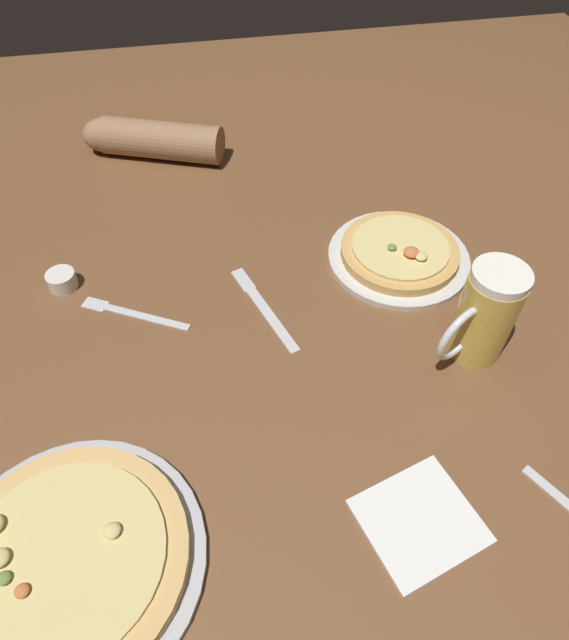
{
  "coord_description": "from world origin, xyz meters",
  "views": [
    {
      "loc": [
        -0.11,
        -0.59,
        0.72
      ],
      "look_at": [
        0.0,
        0.0,
        0.02
      ],
      "focal_mm": 30.64,
      "sensor_mm": 36.0,
      "label": 1
    }
  ],
  "objects_px": {
    "beer_mug_dark": "(484,315)",
    "knife_right": "(264,307)",
    "pizza_plate_far": "(399,254)",
    "ramekin_sauce": "(62,280)",
    "diner_arm": "(148,139)",
    "napkin_folded": "(420,520)",
    "fork_left": "(132,313)",
    "pizza_plate_near": "(68,562)"
  },
  "relations": [
    {
      "from": "pizza_plate_far",
      "to": "napkin_folded",
      "type": "bearing_deg",
      "value": -105.45
    },
    {
      "from": "beer_mug_dark",
      "to": "ramekin_sauce",
      "type": "xyz_separation_m",
      "value": [
        -0.67,
        0.28,
        -0.07
      ]
    },
    {
      "from": "pizza_plate_far",
      "to": "fork_left",
      "type": "bearing_deg",
      "value": -174.7
    },
    {
      "from": "beer_mug_dark",
      "to": "fork_left",
      "type": "height_order",
      "value": "beer_mug_dark"
    },
    {
      "from": "napkin_folded",
      "to": "diner_arm",
      "type": "height_order",
      "value": "diner_arm"
    },
    {
      "from": "knife_right",
      "to": "pizza_plate_far",
      "type": "bearing_deg",
      "value": 15.39
    },
    {
      "from": "diner_arm",
      "to": "ramekin_sauce",
      "type": "bearing_deg",
      "value": -112.72
    },
    {
      "from": "napkin_folded",
      "to": "pizza_plate_near",
      "type": "bearing_deg",
      "value": 176.35
    },
    {
      "from": "ramekin_sauce",
      "to": "fork_left",
      "type": "distance_m",
      "value": 0.15
    },
    {
      "from": "pizza_plate_near",
      "to": "diner_arm",
      "type": "bearing_deg",
      "value": 82.11
    },
    {
      "from": "napkin_folded",
      "to": "knife_right",
      "type": "distance_m",
      "value": 0.44
    },
    {
      "from": "ramekin_sauce",
      "to": "diner_arm",
      "type": "bearing_deg",
      "value": 67.28
    },
    {
      "from": "ramekin_sauce",
      "to": "knife_right",
      "type": "height_order",
      "value": "ramekin_sauce"
    },
    {
      "from": "fork_left",
      "to": "diner_arm",
      "type": "xyz_separation_m",
      "value": [
        0.05,
        0.5,
        0.04
      ]
    },
    {
      "from": "napkin_folded",
      "to": "diner_arm",
      "type": "relative_size",
      "value": 0.45
    },
    {
      "from": "knife_right",
      "to": "fork_left",
      "type": "bearing_deg",
      "value": 172.77
    },
    {
      "from": "pizza_plate_far",
      "to": "fork_left",
      "type": "distance_m",
      "value": 0.5
    },
    {
      "from": "ramekin_sauce",
      "to": "diner_arm",
      "type": "distance_m",
      "value": 0.44
    },
    {
      "from": "pizza_plate_near",
      "to": "ramekin_sauce",
      "type": "relative_size",
      "value": 6.51
    },
    {
      "from": "fork_left",
      "to": "ramekin_sauce",
      "type": "bearing_deg",
      "value": 142.5
    },
    {
      "from": "napkin_folded",
      "to": "ramekin_sauce",
      "type": "bearing_deg",
      "value": 132.49
    },
    {
      "from": "pizza_plate_far",
      "to": "beer_mug_dark",
      "type": "height_order",
      "value": "beer_mug_dark"
    },
    {
      "from": "knife_right",
      "to": "ramekin_sauce",
      "type": "bearing_deg",
      "value": 160.69
    },
    {
      "from": "fork_left",
      "to": "knife_right",
      "type": "height_order",
      "value": "same"
    },
    {
      "from": "beer_mug_dark",
      "to": "knife_right",
      "type": "xyz_separation_m",
      "value": [
        -0.32,
        0.15,
        -0.08
      ]
    },
    {
      "from": "fork_left",
      "to": "napkin_folded",
      "type": "bearing_deg",
      "value": -50.19
    },
    {
      "from": "beer_mug_dark",
      "to": "knife_right",
      "type": "bearing_deg",
      "value": 154.26
    },
    {
      "from": "pizza_plate_far",
      "to": "fork_left",
      "type": "height_order",
      "value": "pizza_plate_far"
    },
    {
      "from": "fork_left",
      "to": "knife_right",
      "type": "distance_m",
      "value": 0.23
    },
    {
      "from": "diner_arm",
      "to": "napkin_folded",
      "type": "bearing_deg",
      "value": -71.29
    },
    {
      "from": "pizza_plate_near",
      "to": "beer_mug_dark",
      "type": "distance_m",
      "value": 0.67
    },
    {
      "from": "pizza_plate_near",
      "to": "fork_left",
      "type": "distance_m",
      "value": 0.42
    },
    {
      "from": "pizza_plate_far",
      "to": "beer_mug_dark",
      "type": "xyz_separation_m",
      "value": [
        0.05,
        -0.23,
        0.07
      ]
    },
    {
      "from": "napkin_folded",
      "to": "fork_left",
      "type": "height_order",
      "value": "napkin_folded"
    },
    {
      "from": "beer_mug_dark",
      "to": "napkin_folded",
      "type": "height_order",
      "value": "beer_mug_dark"
    },
    {
      "from": "beer_mug_dark",
      "to": "ramekin_sauce",
      "type": "relative_size",
      "value": 3.36
    },
    {
      "from": "pizza_plate_near",
      "to": "knife_right",
      "type": "bearing_deg",
      "value": 51.39
    },
    {
      "from": "ramekin_sauce",
      "to": "beer_mug_dark",
      "type": "bearing_deg",
      "value": -22.46
    },
    {
      "from": "pizza_plate_far",
      "to": "napkin_folded",
      "type": "relative_size",
      "value": 1.84
    },
    {
      "from": "fork_left",
      "to": "beer_mug_dark",
      "type": "bearing_deg",
      "value": -18.5
    },
    {
      "from": "pizza_plate_near",
      "to": "ramekin_sauce",
      "type": "bearing_deg",
      "value": 94.96
    },
    {
      "from": "fork_left",
      "to": "diner_arm",
      "type": "distance_m",
      "value": 0.51
    }
  ]
}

